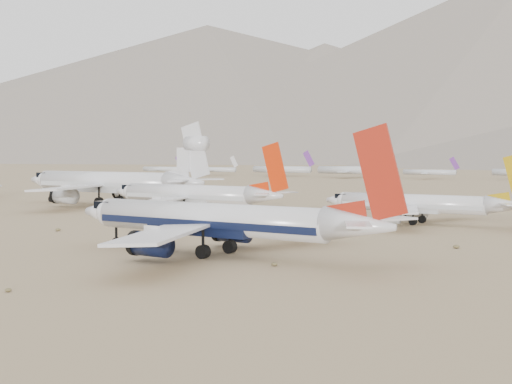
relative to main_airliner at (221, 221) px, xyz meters
The scene contains 6 objects.
ground 15.29m from the main_airliner, 160.24° to the right, with size 7000.00×7000.00×0.00m, color olive.
main_airliner is the anchor object (origin of this frame).
row2_gold_tail 59.00m from the main_airliner, 83.58° to the left, with size 40.38×39.49×14.38m.
row2_orange_tail 67.05m from the main_airliner, 131.57° to the left, with size 46.88×45.86×16.72m.
row2_white_trijet 104.49m from the main_airliner, 142.80° to the left, with size 63.17×61.73×22.38m.
distant_storage_row 315.63m from the main_airliner, 98.41° to the left, with size 477.54×62.20×15.96m.
Camera 1 is at (71.52, -73.70, 13.99)m, focal length 50.00 mm.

